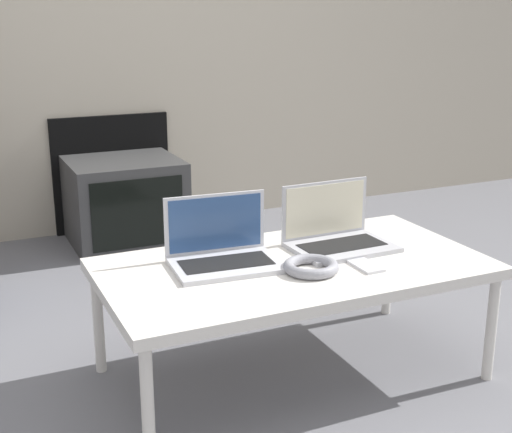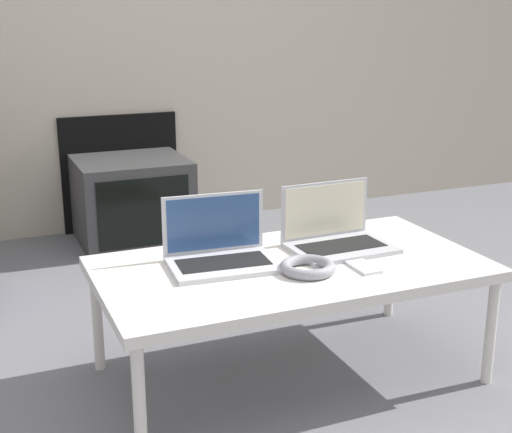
% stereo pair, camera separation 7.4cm
% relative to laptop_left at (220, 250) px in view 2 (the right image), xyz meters
% --- Properties ---
extents(ground_plane, '(14.00, 14.00, 0.00)m').
position_rel_laptop_left_xyz_m(ground_plane, '(0.21, -0.28, -0.45)').
color(ground_plane, slate).
extents(table, '(1.27, 0.68, 0.41)m').
position_rel_laptop_left_xyz_m(table, '(0.21, -0.10, -0.08)').
color(table, silver).
rests_on(table, ground_plane).
extents(laptop_left, '(0.37, 0.28, 0.22)m').
position_rel_laptop_left_xyz_m(laptop_left, '(0.00, 0.00, 0.00)').
color(laptop_left, silver).
rests_on(laptop_left, table).
extents(laptop_right, '(0.35, 0.26, 0.22)m').
position_rel_laptop_left_xyz_m(laptop_right, '(0.43, 0.00, 0.00)').
color(laptop_right, '#B2B2B7').
rests_on(laptop_right, table).
extents(headphones, '(0.18, 0.18, 0.03)m').
position_rel_laptop_left_xyz_m(headphones, '(0.23, -0.19, -0.03)').
color(headphones, gray).
rests_on(headphones, table).
extents(phone, '(0.07, 0.13, 0.01)m').
position_rel_laptop_left_xyz_m(phone, '(0.41, -0.23, -0.04)').
color(phone, silver).
rests_on(phone, table).
extents(tv, '(0.58, 0.52, 0.45)m').
position_rel_laptop_left_xyz_m(tv, '(0.07, 1.57, -0.23)').
color(tv, '#383838').
rests_on(tv, ground_plane).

